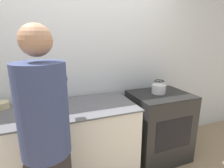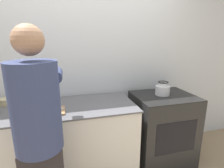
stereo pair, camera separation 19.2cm
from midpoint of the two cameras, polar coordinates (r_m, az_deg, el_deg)
wall_back at (r=2.34m, az=-4.83°, el=6.68°), size 8.00×0.05×2.60m
counter at (r=2.21m, az=-13.43°, el=-18.04°), size 1.70×0.72×0.89m
oven at (r=2.52m, az=18.19°, el=-13.56°), size 0.75×0.62×0.92m
person at (r=1.45m, az=-19.18°, el=-14.68°), size 0.40×0.63×1.72m
cutting_board at (r=1.89m, az=-16.89°, el=-8.68°), size 0.30×0.23×0.02m
knife at (r=1.89m, az=-16.17°, el=-8.22°), size 0.21×0.07×0.01m
kettle at (r=2.34m, az=18.48°, el=-1.67°), size 0.18×0.18×0.17m
bowl_prep at (r=2.30m, az=-29.00°, el=-4.98°), size 0.17×0.17×0.07m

